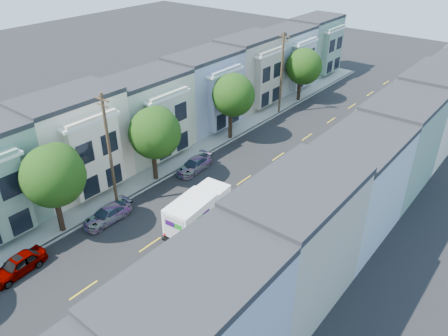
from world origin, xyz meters
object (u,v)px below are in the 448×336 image
at_px(tree_e, 303,67).
at_px(tree_d, 233,95).
at_px(fedex_truck, 198,210).
at_px(lead_sedan, 286,165).
at_px(tree_c, 154,133).
at_px(parked_left_d, 194,165).
at_px(parked_right_c, 318,167).
at_px(tree_far_r, 394,105).
at_px(parked_right_d, 364,131).
at_px(utility_pole_far, 281,74).
at_px(utility_pole_near, 110,151).
at_px(parked_left_c, 108,215).
at_px(tree_b, 53,176).
at_px(parked_right_b, 184,277).
at_px(parked_left_b, 18,265).

bearing_deg(tree_e, tree_d, -90.00).
xyz_separation_m(fedex_truck, lead_sedan, (0.79, 11.93, -0.95)).
relative_size(tree_e, fedex_truck, 1.18).
height_order(tree_c, tree_e, tree_c).
relative_size(parked_left_d, parked_right_c, 0.90).
height_order(tree_far_r, parked_right_d, tree_far_r).
bearing_deg(fedex_truck, utility_pole_far, 102.28).
distance_m(tree_d, parked_left_d, 9.21).
bearing_deg(tree_c, tree_d, 90.00).
relative_size(tree_far_r, utility_pole_near, 0.52).
bearing_deg(tree_e, parked_left_c, -87.60).
relative_size(tree_c, parked_left_d, 1.79).
bearing_deg(utility_pole_far, utility_pole_near, -90.00).
distance_m(tree_c, fedex_truck, 8.87).
height_order(tree_b, lead_sedan, tree_b).
relative_size(fedex_truck, lead_sedan, 1.47).
bearing_deg(utility_pole_far, tree_d, -90.01).
bearing_deg(parked_right_d, parked_left_d, -120.91).
height_order(utility_pole_near, parked_right_b, utility_pole_near).
bearing_deg(fedex_truck, tree_b, -142.50).
height_order(utility_pole_near, fedex_truck, utility_pole_near).
bearing_deg(tree_far_r, parked_left_b, -107.08).
bearing_deg(utility_pole_far, tree_b, -90.00).
relative_size(parked_left_b, parked_left_d, 1.03).
distance_m(tree_b, parked_left_b, 6.62).
height_order(tree_e, parked_left_d, tree_e).
xyz_separation_m(tree_c, tree_d, (-0.00, 11.41, 0.22)).
relative_size(tree_b, tree_d, 1.01).
distance_m(tree_e, parked_left_c, 33.69).
bearing_deg(tree_d, tree_c, -90.00).
bearing_deg(tree_e, parked_left_d, -86.50).
bearing_deg(utility_pole_far, parked_left_c, -87.14).
height_order(utility_pole_near, parked_left_c, utility_pole_near).
xyz_separation_m(tree_b, parked_left_d, (1.40, 13.62, -4.62)).
height_order(tree_c, parked_left_b, tree_c).
xyz_separation_m(parked_left_c, parked_right_c, (9.80, 17.46, 0.14)).
height_order(utility_pole_near, parked_left_b, utility_pole_near).
relative_size(utility_pole_far, parked_left_d, 2.45).
height_order(lead_sedan, parked_left_c, lead_sedan).
bearing_deg(parked_right_b, parked_left_b, -146.58).
relative_size(lead_sedan, parked_right_d, 0.88).
xyz_separation_m(fedex_truck, parked_right_d, (3.53, 24.12, -0.86)).
bearing_deg(tree_b, tree_e, 90.00).
bearing_deg(tree_far_r, fedex_truck, -101.71).
bearing_deg(parked_left_d, fedex_truck, -50.74).
bearing_deg(parked_right_b, parked_right_c, 90.39).
height_order(parked_left_c, parked_right_c, parked_right_c).
xyz_separation_m(utility_pole_far, parked_left_b, (1.40, -35.77, -4.47)).
height_order(tree_e, parked_right_c, tree_e).
height_order(parked_right_b, parked_right_c, parked_right_c).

